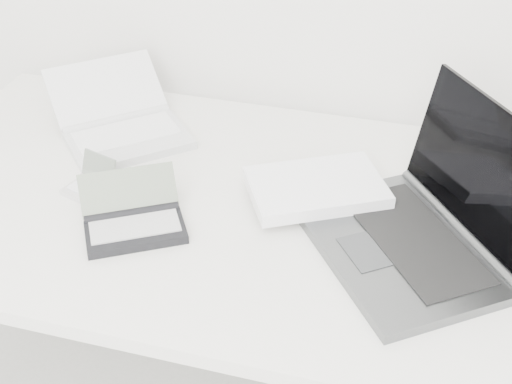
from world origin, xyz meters
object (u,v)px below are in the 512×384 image
(laptop_large, at_px, (391,215))
(desk, at_px, (276,226))
(palmtop_charcoal, at_px, (134,221))
(netbook_open_white, at_px, (122,125))

(laptop_large, bearing_deg, desk, -131.01)
(desk, height_order, palmtop_charcoal, palmtop_charcoal)
(netbook_open_white, relative_size, palmtop_charcoal, 1.69)
(netbook_open_white, bearing_deg, desk, -65.84)
(netbook_open_white, height_order, palmtop_charcoal, netbook_open_white)
(netbook_open_white, bearing_deg, laptop_large, -59.52)
(laptop_large, relative_size, netbook_open_white, 1.47)
(laptop_large, bearing_deg, palmtop_charcoal, -112.06)
(laptop_large, relative_size, palmtop_charcoal, 2.48)
(palmtop_charcoal, bearing_deg, netbook_open_white, 87.01)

